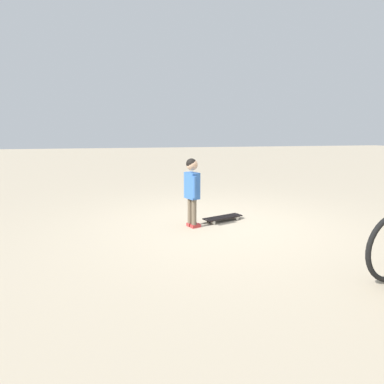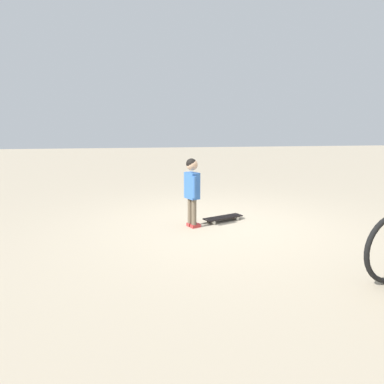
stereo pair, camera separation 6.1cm
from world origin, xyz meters
The scene contains 3 objects.
ground_plane centered at (0.00, 0.00, 0.00)m, with size 50.00×50.00×0.00m, color tan.
child_person centered at (0.00, -0.46, 0.66)m, with size 0.41×0.24×1.06m.
skateboard centered at (-0.22, 0.10, 0.06)m, with size 0.42×0.71×0.07m.
Camera 2 is at (4.74, -1.44, 1.46)m, focal length 30.40 mm.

